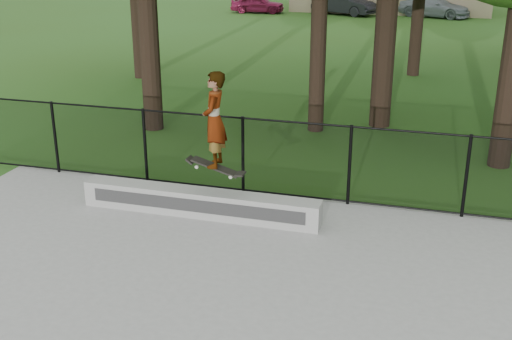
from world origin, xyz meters
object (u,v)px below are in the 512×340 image
(grind_ledge, at_px, (200,203))
(car_b, at_px, (344,4))
(car_c, at_px, (434,6))
(skater_airborne, at_px, (214,122))
(car_a, at_px, (258,4))

(grind_ledge, height_order, car_b, car_b)
(grind_ledge, bearing_deg, car_c, 84.01)
(grind_ledge, distance_m, skater_airborne, 1.55)
(car_c, bearing_deg, skater_airborne, -164.98)
(car_b, height_order, car_c, car_b)
(car_b, bearing_deg, grind_ledge, -153.27)
(car_c, bearing_deg, grind_ledge, -165.62)
(skater_airborne, bearing_deg, car_a, 104.62)
(car_c, distance_m, skater_airborne, 30.42)
(grind_ledge, height_order, car_c, car_c)
(grind_ledge, distance_m, car_b, 29.90)
(car_b, bearing_deg, car_a, 118.47)
(car_a, xyz_separation_m, car_b, (5.26, 0.53, 0.09))
(car_c, bearing_deg, car_b, 114.46)
(car_b, xyz_separation_m, car_c, (5.24, 0.37, -0.04))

